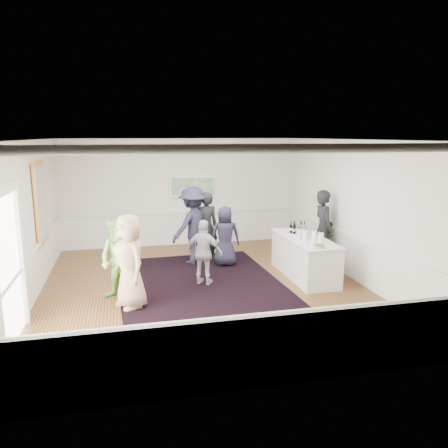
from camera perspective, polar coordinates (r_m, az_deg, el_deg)
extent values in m
plane|color=brown|center=(9.71, -2.57, -8.27)|extent=(8.00, 8.00, 0.00)
cube|color=white|center=(9.14, -2.76, 10.96)|extent=(7.00, 8.00, 0.02)
cube|color=white|center=(9.33, -24.30, 0.07)|extent=(0.02, 8.00, 3.20)
cube|color=white|center=(10.50, 16.48, 1.80)|extent=(0.02, 8.00, 3.20)
cube|color=white|center=(13.20, -5.84, 4.13)|extent=(7.00, 0.02, 3.20)
cube|color=white|center=(5.52, 4.98, -6.33)|extent=(7.00, 0.02, 3.20)
cube|color=#F4A547|center=(10.55, -22.84, 2.52)|extent=(0.04, 1.25, 1.85)
cube|color=white|center=(10.55, -22.71, 2.52)|extent=(0.01, 1.05, 1.65)
cube|color=white|center=(8.37, -24.98, -4.02)|extent=(0.10, 0.14, 2.40)
cube|color=white|center=(7.35, -27.09, 3.95)|extent=(0.10, 1.78, 0.16)
cube|color=white|center=(7.61, -26.46, -5.65)|extent=(0.02, 1.50, 2.40)
cube|color=white|center=(13.19, -4.09, 4.94)|extent=(1.44, 0.05, 0.66)
cube|color=#286B34|center=(13.16, -4.07, 4.92)|extent=(1.30, 0.01, 0.52)
cube|color=black|center=(9.96, -3.19, -7.71)|extent=(3.75, 4.82, 0.02)
cube|color=silver|center=(10.47, 10.45, -4.32)|extent=(0.82, 2.27, 0.93)
cube|color=silver|center=(10.35, 10.54, -1.83)|extent=(0.88, 2.33, 0.02)
imported|color=black|center=(11.21, 12.85, -0.63)|extent=(0.50, 0.74, 1.97)
imported|color=tan|center=(8.56, -12.23, -4.80)|extent=(0.92, 1.06, 1.84)
imported|color=#7EBD4B|center=(8.99, -13.60, -4.59)|extent=(1.04, 1.00, 1.69)
imported|color=#B9ADC2|center=(9.68, -2.61, -3.76)|extent=(0.92, 0.75, 1.47)
imported|color=#201F35|center=(11.31, -4.07, -0.19)|extent=(1.48, 1.33, 1.99)
imported|color=black|center=(11.43, -2.41, -0.40)|extent=(0.73, 0.54, 1.85)
imported|color=#201F35|center=(11.10, 0.16, -1.59)|extent=(0.81, 0.59, 1.54)
cylinder|color=#69A139|center=(10.09, 10.52, -1.41)|extent=(0.12, 0.12, 0.24)
cylinder|color=#E7435C|center=(10.07, 11.72, -1.49)|extent=(0.12, 0.12, 0.24)
cylinder|color=#74BA42|center=(10.17, 9.85, -1.29)|extent=(0.12, 0.12, 0.24)
cylinder|color=beige|center=(9.91, 12.56, -1.73)|extent=(0.12, 0.12, 0.24)
cylinder|color=silver|center=(10.54, 10.03, -0.87)|extent=(0.26, 0.26, 0.25)
imported|color=white|center=(9.48, 12.29, -2.88)|extent=(0.25, 0.25, 0.06)
cylinder|color=olive|center=(9.47, 12.29, -2.74)|extent=(0.19, 0.19, 0.04)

